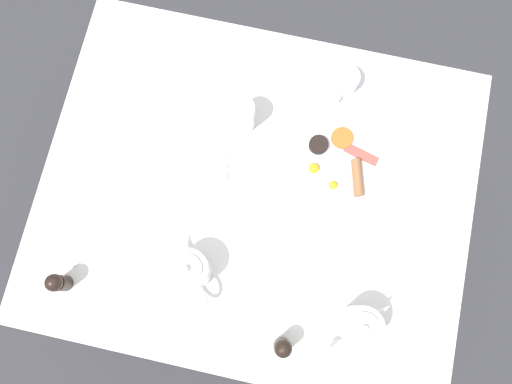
# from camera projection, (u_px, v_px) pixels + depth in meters

# --- Properties ---
(ground_plane) EXTENTS (8.00, 8.00, 0.00)m
(ground_plane) POSITION_uv_depth(u_px,v_px,m) (256.00, 228.00, 2.17)
(ground_plane) COLOR #333338
(table) EXTENTS (1.01, 1.23, 0.77)m
(table) POSITION_uv_depth(u_px,v_px,m) (256.00, 198.00, 1.49)
(table) COLOR white
(table) RESTS_ON ground_plane
(breakfast_plate) EXTENTS (0.28, 0.28, 0.04)m
(breakfast_plate) POSITION_uv_depth(u_px,v_px,m) (337.00, 163.00, 1.43)
(breakfast_plate) COLOR white
(breakfast_plate) RESTS_ON table
(teapot_near) EXTENTS (0.16, 0.15, 0.13)m
(teapot_near) POSITION_uv_depth(u_px,v_px,m) (189.00, 271.00, 1.32)
(teapot_near) COLOR white
(teapot_near) RESTS_ON table
(teapot_far) EXTENTS (0.16, 0.15, 0.13)m
(teapot_far) POSITION_uv_depth(u_px,v_px,m) (359.00, 327.00, 1.29)
(teapot_far) COLOR white
(teapot_far) RESTS_ON table
(teacup_with_saucer_left) EXTENTS (0.15, 0.15, 0.07)m
(teacup_with_saucer_left) POSITION_uv_depth(u_px,v_px,m) (343.00, 82.00, 1.46)
(teacup_with_saucer_left) COLOR white
(teacup_with_saucer_left) RESTS_ON table
(water_glass_tall) EXTENTS (0.08, 0.08, 0.12)m
(water_glass_tall) POSITION_uv_depth(u_px,v_px,m) (241.00, 116.00, 1.40)
(water_glass_tall) COLOR white
(water_glass_tall) RESTS_ON table
(pepper_grinder) EXTENTS (0.05, 0.05, 0.10)m
(pepper_grinder) POSITION_uv_depth(u_px,v_px,m) (283.00, 348.00, 1.28)
(pepper_grinder) COLOR black
(pepper_grinder) RESTS_ON table
(salt_grinder) EXTENTS (0.05, 0.05, 0.10)m
(salt_grinder) POSITION_uv_depth(u_px,v_px,m) (58.00, 283.00, 1.32)
(salt_grinder) COLOR black
(salt_grinder) RESTS_ON table
(napkin_folded) EXTENTS (0.17, 0.20, 0.01)m
(napkin_folded) POSITION_uv_depth(u_px,v_px,m) (196.00, 164.00, 1.43)
(napkin_folded) COLOR white
(napkin_folded) RESTS_ON table
(fork_by_plate) EXTENTS (0.10, 0.17, 0.00)m
(fork_by_plate) POSITION_uv_depth(u_px,v_px,m) (118.00, 78.00, 1.49)
(fork_by_plate) COLOR silver
(fork_by_plate) RESTS_ON table
(knife_by_plate) EXTENTS (0.18, 0.15, 0.00)m
(knife_by_plate) POSITION_uv_depth(u_px,v_px,m) (105.00, 242.00, 1.39)
(knife_by_plate) COLOR silver
(knife_by_plate) RESTS_ON table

